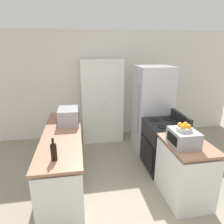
# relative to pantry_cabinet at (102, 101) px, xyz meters

# --- Properties ---
(wall_back) EXTENTS (7.00, 0.06, 2.60)m
(wall_back) POSITION_rel_pantry_cabinet_xyz_m (0.06, 0.30, 0.32)
(wall_back) COLOR silver
(wall_back) RESTS_ON ground_plane
(counter_left) EXTENTS (0.60, 2.19, 0.91)m
(counter_left) POSITION_rel_pantry_cabinet_xyz_m (-0.84, -1.59, -0.54)
(counter_left) COLOR silver
(counter_left) RESTS_ON ground_plane
(counter_right) EXTENTS (0.60, 0.84, 0.91)m
(counter_right) POSITION_rel_pantry_cabinet_xyz_m (0.95, -2.27, -0.54)
(counter_right) COLOR silver
(counter_right) RESTS_ON ground_plane
(pantry_cabinet) EXTENTS (0.96, 0.53, 1.96)m
(pantry_cabinet) POSITION_rel_pantry_cabinet_xyz_m (0.00, 0.00, 0.00)
(pantry_cabinet) COLOR white
(pantry_cabinet) RESTS_ON ground_plane
(stove) EXTENTS (0.66, 0.74, 1.07)m
(stove) POSITION_rel_pantry_cabinet_xyz_m (0.97, -1.46, -0.52)
(stove) COLOR black
(stove) RESTS_ON ground_plane
(refrigerator) EXTENTS (0.73, 0.71, 1.85)m
(refrigerator) POSITION_rel_pantry_cabinet_xyz_m (1.00, -0.70, -0.06)
(refrigerator) COLOR #B7B7BC
(refrigerator) RESTS_ON ground_plane
(microwave) EXTENTS (0.35, 0.46, 0.28)m
(microwave) POSITION_rel_pantry_cabinet_xyz_m (-0.74, -1.20, 0.07)
(microwave) COLOR #939399
(microwave) RESTS_ON counter_left
(wine_bottle) EXTENTS (0.08, 0.08, 0.29)m
(wine_bottle) POSITION_rel_pantry_cabinet_xyz_m (-0.87, -2.41, 0.04)
(wine_bottle) COLOR black
(wine_bottle) RESTS_ON counter_left
(toaster_oven) EXTENTS (0.34, 0.40, 0.22)m
(toaster_oven) POSITION_rel_pantry_cabinet_xyz_m (0.84, -2.31, 0.04)
(toaster_oven) COLOR #939399
(toaster_oven) RESTS_ON counter_right
(fruit_bowl) EXTENTS (0.21, 0.21, 0.10)m
(fruit_bowl) POSITION_rel_pantry_cabinet_xyz_m (0.84, -2.31, 0.19)
(fruit_bowl) COLOR silver
(fruit_bowl) RESTS_ON toaster_oven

